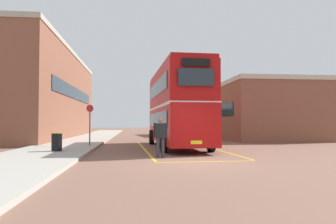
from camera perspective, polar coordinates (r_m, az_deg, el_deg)
The scene contains 10 objects.
ground_plane at distance 26.41m, azimuth -0.97°, elevation -5.19°, with size 135.60×135.60×0.00m, color brown.
sidewalk_left at distance 29.00m, azimuth -14.34°, elevation -4.70°, with size 4.00×57.60×0.14m, color #A39E93.
brick_building_left at distance 33.07m, azimuth -20.94°, elevation 2.79°, with size 5.60×23.87×8.28m.
depot_building_right at distance 32.66m, azimuth 15.24°, elevation 0.02°, with size 8.16×15.53×5.13m.
double_decker_bus at distance 19.50m, azimuth 1.58°, elevation 1.01°, with size 3.07×10.25×4.75m.
single_deck_bus at distance 37.45m, azimuth 1.73°, elevation -1.70°, with size 3.46×8.91×3.02m.
pedestrian_boarding at distance 13.81m, azimuth -1.37°, elevation -3.97°, with size 0.59×0.25×1.76m.
litter_bin at distance 16.43m, azimuth -19.27°, elevation -5.06°, with size 0.52×0.52×0.89m.
bus_stop_sign at distance 19.85m, azimuth -13.80°, elevation -1.52°, with size 0.44×0.13×2.46m.
bay_marking_yellow at distance 17.67m, azimuth 2.53°, elevation -6.83°, with size 4.64×12.33×0.01m.
Camera 1 is at (-2.32, -11.86, 1.54)m, focal length 34.09 mm.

